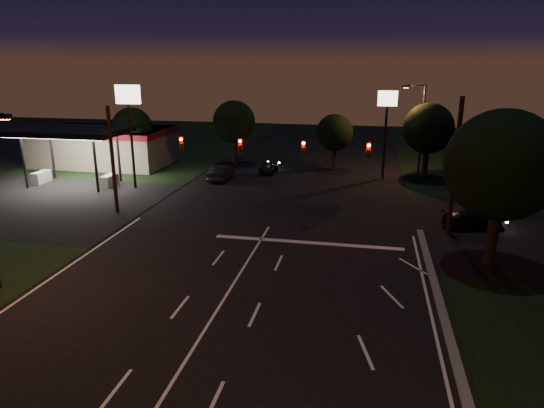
% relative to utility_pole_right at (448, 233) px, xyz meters
% --- Properties ---
extents(ground, '(140.00, 140.00, 0.00)m').
position_rel_utility_pole_right_xyz_m(ground, '(-12.00, -15.00, 0.00)').
color(ground, black).
rests_on(ground, ground).
extents(cross_street_left, '(20.00, 16.00, 0.02)m').
position_rel_utility_pole_right_xyz_m(cross_street_left, '(-32.00, 1.00, 0.00)').
color(cross_street_left, black).
rests_on(cross_street_left, ground).
extents(stop_bar, '(12.00, 0.50, 0.01)m').
position_rel_utility_pole_right_xyz_m(stop_bar, '(-9.00, -3.50, 0.01)').
color(stop_bar, silver).
rests_on(stop_bar, ground).
extents(utility_pole_right, '(0.30, 0.30, 9.00)m').
position_rel_utility_pole_right_xyz_m(utility_pole_right, '(0.00, 0.00, 0.00)').
color(utility_pole_right, black).
rests_on(utility_pole_right, ground).
extents(utility_pole_left, '(0.28, 0.28, 8.00)m').
position_rel_utility_pole_right_xyz_m(utility_pole_left, '(-24.00, 0.00, 0.00)').
color(utility_pole_left, black).
rests_on(utility_pole_left, ground).
extents(signal_span, '(24.00, 0.40, 1.56)m').
position_rel_utility_pole_right_xyz_m(signal_span, '(-12.00, -0.04, 5.50)').
color(signal_span, black).
rests_on(signal_span, ground).
extents(gas_station, '(14.20, 16.10, 5.25)m').
position_rel_utility_pole_right_xyz_m(gas_station, '(-33.86, 15.39, 2.38)').
color(gas_station, gray).
rests_on(gas_station, ground).
extents(pole_sign_left_near, '(2.20, 0.30, 9.10)m').
position_rel_utility_pole_right_xyz_m(pole_sign_left_near, '(-26.00, 7.00, 6.98)').
color(pole_sign_left_near, black).
rests_on(pole_sign_left_near, ground).
extents(pole_sign_right, '(1.80, 0.30, 8.40)m').
position_rel_utility_pole_right_xyz_m(pole_sign_right, '(-4.00, 15.00, 6.24)').
color(pole_sign_right, black).
rests_on(pole_sign_right, ground).
extents(street_light_right_far, '(2.20, 0.35, 9.00)m').
position_rel_utility_pole_right_xyz_m(street_light_right_far, '(-0.76, 17.00, 5.24)').
color(street_light_right_far, black).
rests_on(street_light_right_far, ground).
extents(tree_right_near, '(6.00, 6.00, 8.76)m').
position_rel_utility_pole_right_xyz_m(tree_right_near, '(1.53, -4.83, 5.68)').
color(tree_right_near, black).
rests_on(tree_right_near, ground).
extents(tree_far_a, '(4.20, 4.20, 6.42)m').
position_rel_utility_pole_right_xyz_m(tree_far_a, '(-29.98, 15.12, 4.26)').
color(tree_far_a, black).
rests_on(tree_far_a, ground).
extents(tree_far_b, '(4.60, 4.60, 6.98)m').
position_rel_utility_pole_right_xyz_m(tree_far_b, '(-19.98, 19.13, 4.61)').
color(tree_far_b, black).
rests_on(tree_far_b, ground).
extents(tree_far_c, '(3.80, 3.80, 5.86)m').
position_rel_utility_pole_right_xyz_m(tree_far_c, '(-8.98, 18.10, 3.90)').
color(tree_far_c, black).
rests_on(tree_far_c, ground).
extents(tree_far_d, '(4.80, 4.80, 7.30)m').
position_rel_utility_pole_right_xyz_m(tree_far_d, '(0.02, 16.13, 4.83)').
color(tree_far_d, black).
rests_on(tree_far_d, ground).
extents(tree_far_e, '(4.00, 4.00, 6.18)m').
position_rel_utility_pole_right_xyz_m(tree_far_e, '(8.02, 14.11, 4.11)').
color(tree_far_e, black).
rests_on(tree_far_e, ground).
extents(car_oncoming_a, '(1.67, 3.66, 1.22)m').
position_rel_utility_pole_right_xyz_m(car_oncoming_a, '(-15.43, 15.44, 0.61)').
color(car_oncoming_a, black).
rests_on(car_oncoming_a, ground).
extents(car_oncoming_b, '(1.56, 4.42, 1.45)m').
position_rel_utility_pole_right_xyz_m(car_oncoming_b, '(-19.30, 11.59, 0.73)').
color(car_oncoming_b, black).
rests_on(car_oncoming_b, ground).
extents(car_cross, '(4.45, 2.51, 1.22)m').
position_rel_utility_pole_right_xyz_m(car_cross, '(1.82, 1.30, 0.61)').
color(car_cross, black).
rests_on(car_cross, ground).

